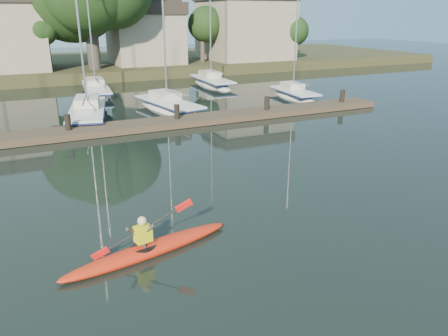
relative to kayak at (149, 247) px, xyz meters
name	(u,v)px	position (x,y,z in m)	size (l,w,h in m)	color
ground	(244,245)	(2.53, -0.69, -0.19)	(160.00, 160.00, 0.00)	black
kayak	(149,247)	(0.00, 0.00, 0.00)	(5.05, 1.73, 1.61)	#BD3C0E
dock	(126,127)	(2.53, 13.31, 0.01)	(34.00, 2.00, 1.80)	#4B372B
sailboat_2	(89,120)	(1.14, 17.52, -0.38)	(3.96, 9.35, 15.07)	silver
sailboat_3	(169,112)	(6.45, 17.63, -0.38)	(3.41, 8.09, 12.66)	silver
sailboat_4	(294,99)	(16.72, 17.94, -0.37)	(2.41, 6.39, 10.63)	silver
sailboat_6	(97,95)	(3.20, 26.42, -0.37)	(2.79, 9.36, 14.67)	silver
sailboat_7	(212,87)	(13.39, 26.17, -0.39)	(2.38, 8.04, 12.85)	silver
shore	(81,42)	(4.14, 39.60, 3.03)	(90.00, 25.25, 12.75)	#30381C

